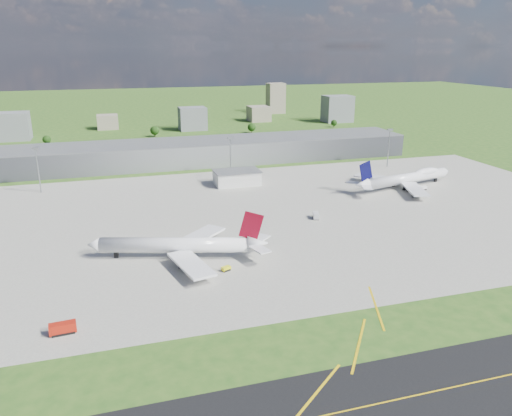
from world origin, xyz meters
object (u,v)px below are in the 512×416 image
object	(u,v)px
airliner_blue_quad	(407,178)
fire_truck	(63,329)
airliner_red_twin	(181,246)
tug_yellow	(226,269)
van_white_near	(316,216)
van_white_far	(423,188)

from	to	relation	value
airliner_blue_quad	fire_truck	distance (m)	211.81
airliner_red_twin	tug_yellow	xyz separation A→B (m)	(13.94, -16.64, -4.23)
fire_truck	tug_yellow	bearing A→B (deg)	21.93
fire_truck	airliner_red_twin	bearing A→B (deg)	42.61
tug_yellow	van_white_near	world-z (taller)	van_white_near
airliner_red_twin	tug_yellow	bearing A→B (deg)	146.68
fire_truck	van_white_near	distance (m)	130.62
fire_truck	van_white_far	xyz separation A→B (m)	(187.57, 100.25, -0.52)
airliner_red_twin	airliner_blue_quad	world-z (taller)	airliner_red_twin
airliner_blue_quad	airliner_red_twin	bearing A→B (deg)	-168.12
airliner_red_twin	van_white_near	xyz separation A→B (m)	(68.54, 27.84, -3.67)
airliner_blue_quad	van_white_far	size ratio (longest dim) A/B	16.56
fire_truck	airliner_blue_quad	bearing A→B (deg)	26.02
fire_truck	tug_yellow	xyz separation A→B (m)	(54.42, 27.46, -0.78)
van_white_near	van_white_far	xyz separation A→B (m)	(78.54, 28.31, -0.31)
van_white_near	van_white_far	world-z (taller)	van_white_near
airliner_red_twin	van_white_far	size ratio (longest dim) A/B	15.60
airliner_blue_quad	tug_yellow	bearing A→B (deg)	-160.16
airliner_red_twin	van_white_far	distance (m)	157.49
airliner_red_twin	van_white_far	xyz separation A→B (m)	(147.08, 56.15, -3.98)
airliner_red_twin	airliner_blue_quad	xyz separation A→B (m)	(141.32, 64.51, 0.21)
fire_truck	tug_yellow	world-z (taller)	fire_truck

